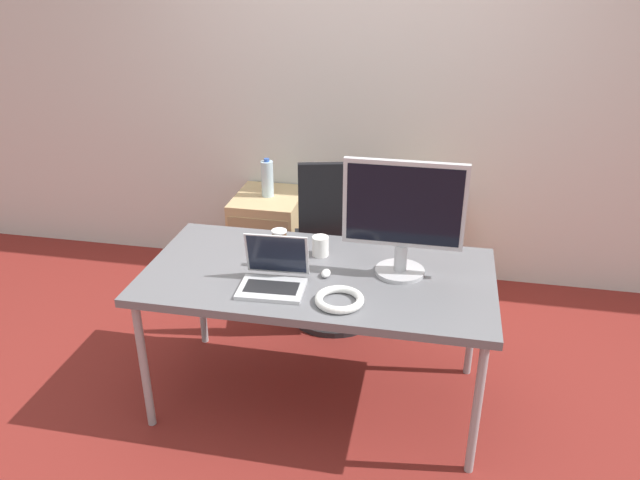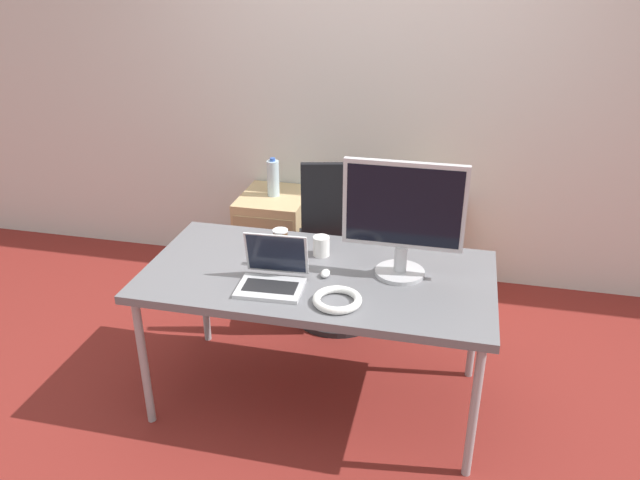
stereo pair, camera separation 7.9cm
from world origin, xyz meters
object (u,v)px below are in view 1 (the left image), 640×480
object	(u,v)px
monitor	(403,216)
cable_coil	(339,299)
office_chair	(335,261)
cabinet_right	(420,250)
water_bottle	(267,179)
mouse	(326,273)
laptop_center	(273,277)
cabinet_left	(270,237)
coffee_cup_brown	(279,241)
coffee_cup_white	(320,246)

from	to	relation	value
monitor	cable_coil	bearing A→B (deg)	-125.90
office_chair	cabinet_right	size ratio (longest dim) A/B	1.79
water_bottle	monitor	world-z (taller)	monitor
monitor	mouse	size ratio (longest dim) A/B	8.31
office_chair	laptop_center	bearing A→B (deg)	-97.77
monitor	cabinet_left	bearing A→B (deg)	130.31
water_bottle	coffee_cup_brown	bearing A→B (deg)	-70.96
coffee_cup_white	coffee_cup_brown	world-z (taller)	coffee_cup_brown
water_bottle	coffee_cup_brown	xyz separation A→B (m)	(0.36, -1.04, 0.06)
cabinet_left	coffee_cup_brown	xyz separation A→B (m)	(0.36, -1.03, 0.49)
laptop_center	cable_coil	distance (m)	0.33
monitor	coffee_cup_brown	bearing A→B (deg)	169.64
office_chair	cable_coil	xyz separation A→B (m)	(0.19, -1.00, 0.34)
monitor	coffee_cup_white	distance (m)	0.48
office_chair	laptop_center	distance (m)	0.99
coffee_cup_white	cable_coil	size ratio (longest dim) A/B	0.47
cabinet_right	coffee_cup_white	xyz separation A→B (m)	(-0.46, -1.03, 0.48)
cabinet_left	cable_coil	world-z (taller)	cable_coil
laptop_center	mouse	world-z (taller)	laptop_center
office_chair	coffee_cup_white	xyz separation A→B (m)	(0.02, -0.56, 0.37)
water_bottle	monitor	bearing A→B (deg)	-49.74
mouse	monitor	bearing A→B (deg)	16.47
water_bottle	laptop_center	xyz separation A→B (m)	(0.42, -1.38, 0.05)
cable_coil	office_chair	bearing A→B (deg)	100.94
monitor	cable_coil	world-z (taller)	monitor
coffee_cup_white	coffee_cup_brown	xyz separation A→B (m)	(-0.21, 0.00, 0.01)
cabinet_left	mouse	world-z (taller)	mouse
laptop_center	coffee_cup_white	xyz separation A→B (m)	(0.15, 0.35, 0.00)
office_chair	laptop_center	world-z (taller)	office_chair
cabinet_left	monitor	size ratio (longest dim) A/B	1.11
office_chair	water_bottle	xyz separation A→B (m)	(-0.55, 0.47, 0.32)
cabinet_left	coffee_cup_brown	world-z (taller)	coffee_cup_brown
water_bottle	coffee_cup_brown	world-z (taller)	water_bottle
coffee_cup_white	cable_coil	bearing A→B (deg)	-68.54
cable_coil	coffee_cup_brown	bearing A→B (deg)	131.22
mouse	coffee_cup_white	world-z (taller)	coffee_cup_white
cabinet_left	coffee_cup_white	distance (m)	1.27
cable_coil	cabinet_left	bearing A→B (deg)	116.70
coffee_cup_white	coffee_cup_brown	distance (m)	0.21
cabinet_left	laptop_center	size ratio (longest dim) A/B	2.03
cabinet_left	coffee_cup_white	bearing A→B (deg)	-61.23
cabinet_left	coffee_cup_white	world-z (taller)	coffee_cup_white
mouse	office_chair	bearing A→B (deg)	96.65
office_chair	coffee_cup_brown	xyz separation A→B (m)	(-0.19, -0.56, 0.38)
water_bottle	coffee_cup_white	xyz separation A→B (m)	(0.57, -1.04, 0.05)
cabinet_left	water_bottle	size ratio (longest dim) A/B	2.36
water_bottle	cable_coil	bearing A→B (deg)	-63.34
cabinet_right	cable_coil	world-z (taller)	cable_coil
water_bottle	mouse	size ratio (longest dim) A/B	3.91
office_chair	monitor	xyz separation A→B (m)	(0.43, -0.67, 0.61)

